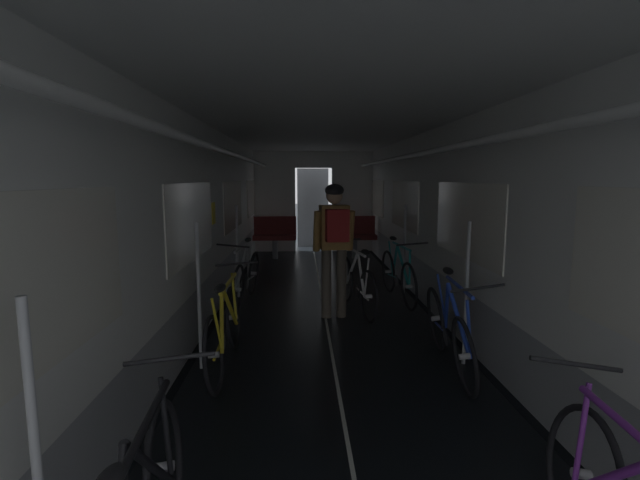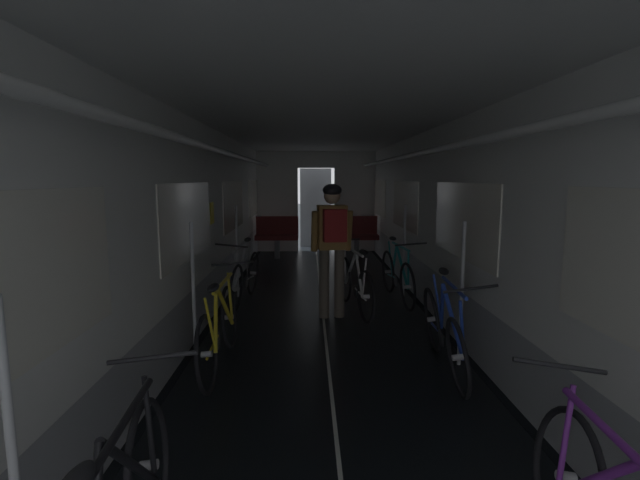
# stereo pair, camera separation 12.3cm
# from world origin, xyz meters

# --- Properties ---
(train_car_shell) EXTENTS (3.14, 12.34, 2.57)m
(train_car_shell) POSITION_xyz_m (-0.00, 3.60, 1.70)
(train_car_shell) COLOR black
(train_car_shell) RESTS_ON ground
(bench_seat_far_left) EXTENTS (0.98, 0.51, 0.95)m
(bench_seat_far_left) POSITION_xyz_m (-0.90, 8.07, 0.57)
(bench_seat_far_left) COLOR gray
(bench_seat_far_left) RESTS_ON ground
(bench_seat_far_right) EXTENTS (0.98, 0.51, 0.95)m
(bench_seat_far_right) POSITION_xyz_m (0.90, 8.07, 0.57)
(bench_seat_far_right) COLOR gray
(bench_seat_far_right) RESTS_ON ground
(bicycle_yellow) EXTENTS (0.44, 1.69, 0.95)m
(bicycle_yellow) POSITION_xyz_m (-1.04, 2.09, 0.38)
(bicycle_yellow) COLOR black
(bicycle_yellow) RESTS_ON ground
(bicycle_silver) EXTENTS (0.45, 1.69, 0.95)m
(bicycle_silver) POSITION_xyz_m (-1.11, 4.36, 0.38)
(bicycle_silver) COLOR black
(bicycle_silver) RESTS_ON ground
(bicycle_teal) EXTENTS (0.44, 1.69, 0.94)m
(bicycle_teal) POSITION_xyz_m (1.12, 4.42, 0.38)
(bicycle_teal) COLOR black
(bicycle_teal) RESTS_ON ground
(bicycle_blue) EXTENTS (0.44, 1.69, 0.96)m
(bicycle_blue) POSITION_xyz_m (1.08, 1.99, 0.38)
(bicycle_blue) COLOR black
(bicycle_blue) RESTS_ON ground
(person_cyclist_aisle) EXTENTS (0.55, 0.42, 1.73)m
(person_cyclist_aisle) POSITION_xyz_m (0.11, 3.63, 1.07)
(person_cyclist_aisle) COLOR brown
(person_cyclist_aisle) RESTS_ON ground
(bicycle_white_in_aisle) EXTENTS (0.48, 1.67, 0.93)m
(bicycle_white_in_aisle) POSITION_xyz_m (0.43, 3.89, 0.38)
(bicycle_white_in_aisle) COLOR black
(bicycle_white_in_aisle) RESTS_ON ground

